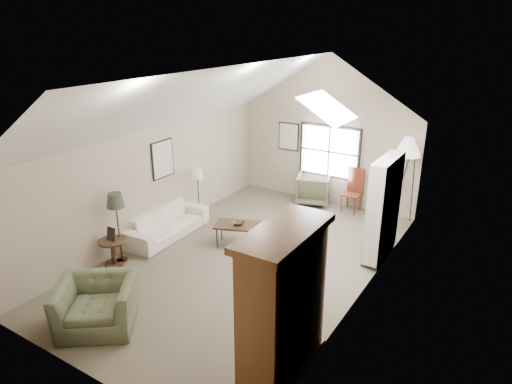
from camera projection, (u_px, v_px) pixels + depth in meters
The scene contains 18 objects.
room_shell at pixel (245, 108), 8.51m from camera, with size 5.01×8.01×4.00m.
window at pixel (329, 152), 12.22m from camera, with size 1.72×0.08×1.42m, color black.
skylight at pixel (329, 106), 8.57m from camera, with size 0.80×1.20×0.52m, color white, non-canonical shape.
wall_art at pixel (225, 148), 11.50m from camera, with size 1.97×3.71×0.88m.
armoire at pixel (283, 302), 6.26m from camera, with size 0.60×1.50×2.20m, color brown.
tv_alcove at pixel (384, 207), 9.34m from camera, with size 0.32×1.30×2.10m, color white.
media_console at pixel (379, 244), 9.65m from camera, with size 0.34×1.18×0.60m, color #382316.
tv_panel at pixel (382, 217), 9.43m from camera, with size 0.05×0.90×0.55m, color black.
sofa at pixel (167, 223), 10.60m from camera, with size 2.21×0.86×0.65m, color white.
armchair_near at pixel (97, 305), 7.42m from camera, with size 1.22×1.07×0.80m, color #5B6546.
armchair_far at pixel (313, 189), 12.53m from camera, with size 0.88×0.90×0.82m, color #646647.
coffee_table at pixel (239, 235), 10.14m from camera, with size 1.03×0.57×0.53m, color #3C2618.
bowl at pixel (238, 223), 10.03m from camera, with size 0.25×0.25×0.06m, color #322214.
side_table at pixel (113, 252), 9.35m from camera, with size 0.55×0.55×0.55m, color #3C2718.
side_chair at pixel (352, 190), 11.92m from camera, with size 0.45×0.45×1.15m, color maroon.
tripod_lamp at pixel (404, 180), 11.09m from camera, with size 0.64×0.64×2.20m, color white, non-canonical shape.
dark_lamp at pixel (118, 227), 9.33m from camera, with size 0.37×0.37×1.54m, color #292D20, non-canonical shape.
tan_lamp at pixel (198, 193), 11.43m from camera, with size 0.28×0.28×1.38m, color tan, non-canonical shape.
Camera 1 is at (4.69, -7.12, 4.72)m, focal length 32.00 mm.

